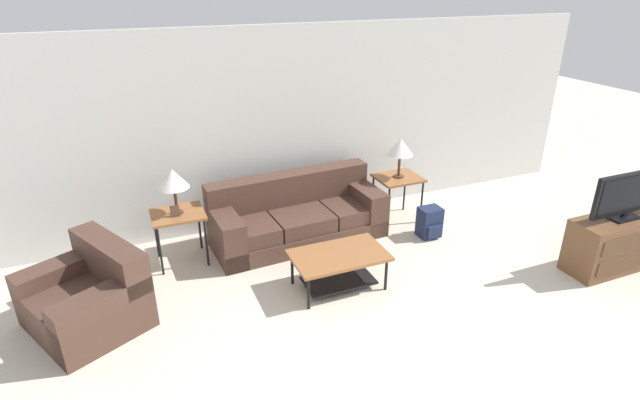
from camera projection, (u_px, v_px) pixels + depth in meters
wall_back at (293, 127)px, 6.59m from camera, size 9.06×0.06×2.60m
couch at (297, 218)px, 6.38m from camera, size 2.23×0.98×0.82m
armchair at (89, 298)px, 4.82m from camera, size 1.28×1.35×0.80m
coffee_table at (339, 262)px, 5.37m from camera, size 1.02×0.62×0.42m
side_table_left at (178, 218)px, 5.76m from camera, size 0.60×0.52×0.64m
side_table_right at (398, 181)px, 6.79m from camera, size 0.60×0.52×0.64m
table_lamp_left at (173, 179)px, 5.56m from camera, size 0.35×0.35×0.54m
table_lamp_right at (400, 147)px, 6.59m from camera, size 0.35×0.35×0.54m
tv_console at (616, 243)px, 5.74m from camera, size 1.20×0.46×0.64m
television at (630, 194)px, 5.49m from camera, size 1.05×0.20×0.55m
backpack at (430, 222)px, 6.48m from camera, size 0.28×0.30×0.40m
picture_frame at (175, 211)px, 5.63m from camera, size 0.10×0.04×0.13m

